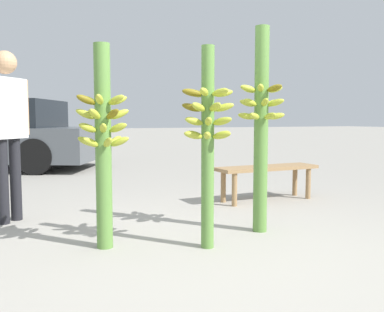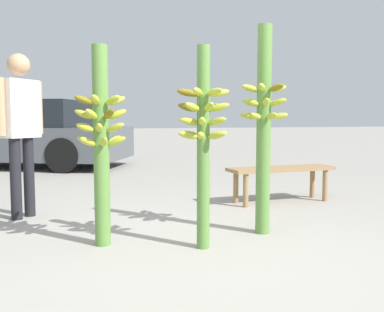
{
  "view_description": "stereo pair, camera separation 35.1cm",
  "coord_description": "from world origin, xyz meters",
  "px_view_note": "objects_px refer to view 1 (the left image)",
  "views": [
    {
      "loc": [
        -1.38,
        -2.64,
        0.97
      ],
      "look_at": [
        0.05,
        0.55,
        0.67
      ],
      "focal_mm": 40.0,
      "sensor_mm": 36.0,
      "label": 1
    },
    {
      "loc": [
        -1.05,
        -2.77,
        0.97
      ],
      "look_at": [
        0.05,
        0.55,
        0.67
      ],
      "focal_mm": 40.0,
      "sensor_mm": 36.0,
      "label": 2
    }
  ],
  "objects_px": {
    "banana_stalk_left": "(103,140)",
    "vendor_person": "(7,120)",
    "banana_stalk_center": "(208,134)",
    "market_bench": "(267,172)",
    "banana_stalk_right": "(261,125)"
  },
  "relations": [
    {
      "from": "banana_stalk_center",
      "to": "banana_stalk_right",
      "type": "bearing_deg",
      "value": 21.05
    },
    {
      "from": "banana_stalk_center",
      "to": "market_bench",
      "type": "distance_m",
      "value": 2.09
    },
    {
      "from": "banana_stalk_right",
      "to": "market_bench",
      "type": "distance_m",
      "value": 1.54
    },
    {
      "from": "banana_stalk_left",
      "to": "vendor_person",
      "type": "bearing_deg",
      "value": 118.51
    },
    {
      "from": "banana_stalk_right",
      "to": "market_bench",
      "type": "xyz_separation_m",
      "value": [
        0.85,
        1.15,
        -0.58
      ]
    },
    {
      "from": "banana_stalk_left",
      "to": "vendor_person",
      "type": "relative_size",
      "value": 0.95
    },
    {
      "from": "banana_stalk_left",
      "to": "banana_stalk_right",
      "type": "height_order",
      "value": "banana_stalk_right"
    },
    {
      "from": "vendor_person",
      "to": "banana_stalk_center",
      "type": "bearing_deg",
      "value": -94.48
    },
    {
      "from": "banana_stalk_left",
      "to": "banana_stalk_right",
      "type": "distance_m",
      "value": 1.34
    },
    {
      "from": "banana_stalk_left",
      "to": "banana_stalk_center",
      "type": "relative_size",
      "value": 1.01
    },
    {
      "from": "banana_stalk_left",
      "to": "vendor_person",
      "type": "distance_m",
      "value": 1.34
    },
    {
      "from": "market_bench",
      "to": "banana_stalk_center",
      "type": "bearing_deg",
      "value": -138.09
    },
    {
      "from": "vendor_person",
      "to": "banana_stalk_right",
      "type": "bearing_deg",
      "value": -78.95
    },
    {
      "from": "banana_stalk_right",
      "to": "vendor_person",
      "type": "xyz_separation_m",
      "value": [
        -1.97,
        1.25,
        0.04
      ]
    },
    {
      "from": "banana_stalk_right",
      "to": "banana_stalk_left",
      "type": "bearing_deg",
      "value": 176.79
    }
  ]
}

